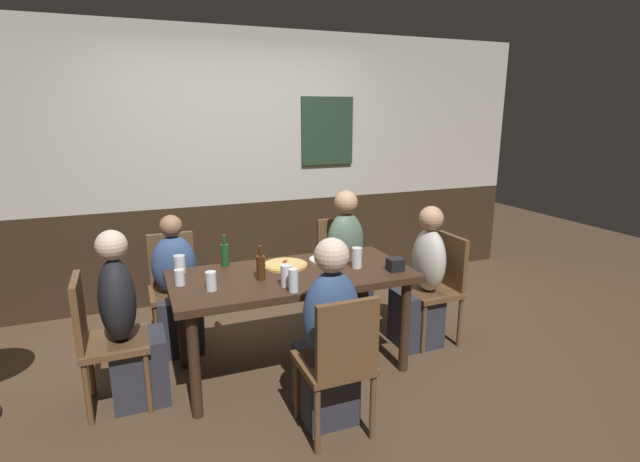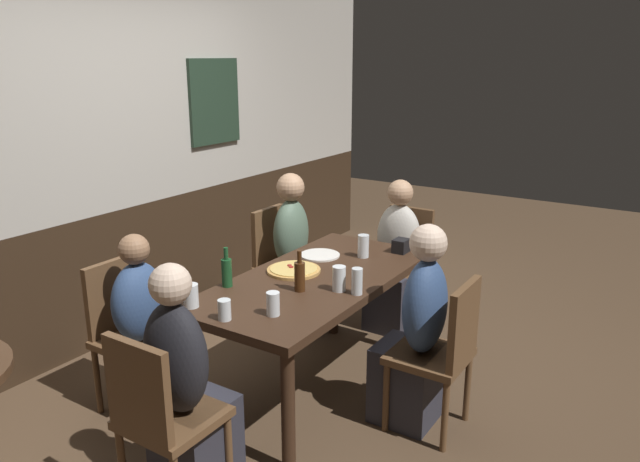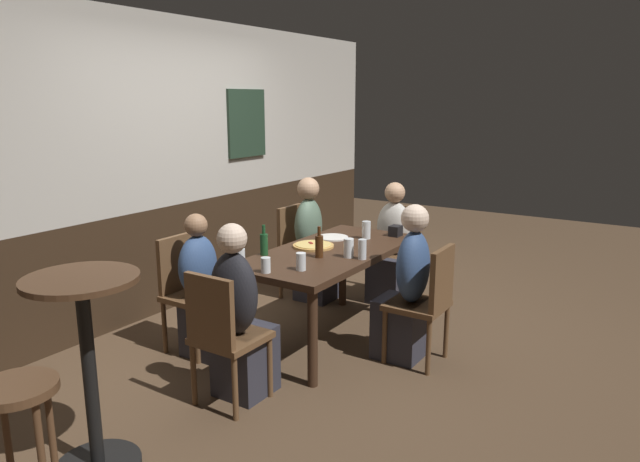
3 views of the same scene
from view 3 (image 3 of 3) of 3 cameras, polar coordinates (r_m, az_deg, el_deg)
ground_plane at (r=4.79m, az=0.98°, el=-10.43°), size 12.00×12.00×0.00m
wall_back at (r=5.49m, az=-13.82°, el=6.31°), size 6.40×0.13×2.60m
dining_table at (r=4.57m, az=1.01°, el=-2.90°), size 1.67×0.80×0.74m
chair_mid_near at (r=4.26m, az=10.42°, el=-6.49°), size 0.40×0.40×0.88m
chair_left_far at (r=4.56m, az=-12.79°, el=-5.32°), size 0.40×0.40×0.88m
chair_head_west at (r=3.67m, az=-9.51°, el=-9.69°), size 0.40×0.40×0.88m
chair_right_far at (r=5.64m, az=-2.10°, el=-1.49°), size 0.40×0.40×0.88m
chair_head_east at (r=5.68m, az=7.69°, el=-1.50°), size 0.40×0.40×0.88m
person_mid_near at (r=4.32m, az=8.44°, el=-6.16°), size 0.34×0.37×1.17m
person_left_far at (r=4.46m, az=-11.26°, el=-6.33°), size 0.34×0.37×1.07m
person_head_west at (r=3.79m, az=-7.84°, el=-9.09°), size 0.37×0.34×1.16m
person_right_far at (r=5.55m, az=-0.74°, el=-1.67°), size 0.34×0.37×1.17m
person_head_east at (r=5.54m, az=6.96°, el=-2.05°), size 0.37×0.34×1.13m
pizza at (r=4.63m, az=-0.63°, el=-1.43°), size 0.33×0.33×0.03m
pint_glass_stout at (r=4.00m, az=-1.87°, el=-3.07°), size 0.07×0.07×0.12m
highball_clear at (r=4.14m, az=-7.87°, el=-2.69°), size 0.08×0.08×0.12m
beer_glass_half at (r=4.28m, az=4.16°, el=-1.88°), size 0.06×0.06×0.15m
tumbler_water at (r=4.90m, az=4.55°, el=0.04°), size 0.07×0.07×0.15m
pint_glass_pale at (r=4.32m, az=2.82°, el=-1.79°), size 0.08×0.08×0.14m
pint_glass_amber at (r=3.96m, az=-5.33°, el=-3.38°), size 0.07×0.07×0.11m
beer_bottle_green at (r=4.39m, az=-5.50°, el=-1.23°), size 0.06×0.06×0.23m
beer_bottle_brown at (r=4.31m, az=-0.08°, el=-1.43°), size 0.06×0.06×0.24m
plate_white_large at (r=4.92m, az=1.25°, el=-0.63°), size 0.26×0.26×0.01m
condiment_caddy at (r=5.03m, az=7.39°, el=0.02°), size 0.11×0.09×0.09m
side_bar_table at (r=3.21m, az=-21.72°, el=-11.56°), size 0.56×0.56×1.05m
bar_stool at (r=2.91m, az=-27.27°, el=-15.90°), size 0.34×0.34×0.72m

